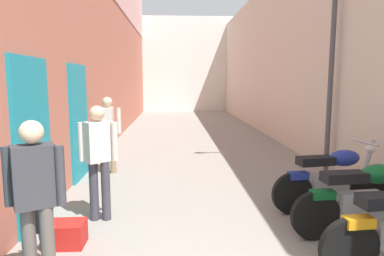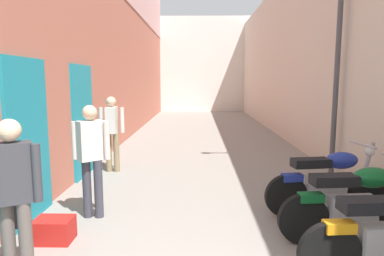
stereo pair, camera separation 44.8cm
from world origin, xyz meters
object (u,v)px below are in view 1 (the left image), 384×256
(motorcycle_fourth, at_px, (333,177))
(street_lamp, at_px, (329,30))
(umbrella_leaning, at_px, (33,205))
(pedestrian_mid_alley, at_px, (99,154))
(pedestrian_by_doorway, at_px, (35,196))
(motorcycle_third, at_px, (365,197))
(pedestrian_further_down, at_px, (108,129))
(plastic_crate, at_px, (65,234))

(motorcycle_fourth, xyz_separation_m, street_lamp, (0.70, 1.94, 2.36))
(umbrella_leaning, bearing_deg, pedestrian_mid_alley, 72.94)
(pedestrian_by_doorway, xyz_separation_m, street_lamp, (4.20, 3.75, 1.94))
(pedestrian_mid_alley, bearing_deg, motorcycle_third, -11.69)
(umbrella_leaning, xyz_separation_m, street_lamp, (4.40, 3.34, 2.18))
(pedestrian_mid_alley, bearing_deg, umbrella_leaning, -107.06)
(pedestrian_by_doorway, distance_m, pedestrian_further_down, 4.07)
(motorcycle_fourth, bearing_deg, umbrella_leaning, -159.22)
(pedestrian_by_doorway, xyz_separation_m, umbrella_leaning, (-0.20, 0.41, -0.24))
(pedestrian_by_doorway, distance_m, street_lamp, 5.96)
(pedestrian_further_down, relative_size, umbrella_leaning, 1.63)
(pedestrian_by_doorway, relative_size, street_lamp, 0.32)
(pedestrian_mid_alley, distance_m, street_lamp, 4.93)
(pedestrian_by_doorway, bearing_deg, pedestrian_mid_alley, 83.67)
(pedestrian_by_doorway, xyz_separation_m, pedestrian_further_down, (-0.14, 4.07, 0.00))
(pedestrian_further_down, bearing_deg, pedestrian_by_doorway, -88.05)
(pedestrian_mid_alley, bearing_deg, pedestrian_by_doorway, -96.33)
(motorcycle_third, height_order, motorcycle_fourth, same)
(motorcycle_fourth, distance_m, street_lamp, 3.13)
(pedestrian_mid_alley, distance_m, umbrella_leaning, 1.32)
(motorcycle_third, relative_size, umbrella_leaning, 1.91)
(plastic_crate, bearing_deg, motorcycle_fourth, 14.16)
(pedestrian_further_down, xyz_separation_m, plastic_crate, (0.07, -3.15, -0.78))
(pedestrian_by_doorway, height_order, pedestrian_further_down, same)
(motorcycle_fourth, height_order, plastic_crate, motorcycle_fourth)
(motorcycle_third, distance_m, street_lamp, 3.71)
(motorcycle_third, xyz_separation_m, pedestrian_further_down, (-3.64, 3.10, 0.42))
(motorcycle_third, height_order, pedestrian_mid_alley, pedestrian_mid_alley)
(pedestrian_mid_alley, height_order, umbrella_leaning, pedestrian_mid_alley)
(motorcycle_fourth, xyz_separation_m, pedestrian_by_doorway, (-3.50, -1.81, 0.42))
(pedestrian_further_down, xyz_separation_m, umbrella_leaning, (-0.06, -3.65, -0.24))
(pedestrian_by_doorway, relative_size, umbrella_leaning, 1.63)
(motorcycle_third, distance_m, pedestrian_further_down, 4.80)
(motorcycle_fourth, height_order, pedestrian_further_down, pedestrian_further_down)
(motorcycle_fourth, relative_size, umbrella_leaning, 1.91)
(plastic_crate, bearing_deg, pedestrian_by_doorway, -85.83)
(motorcycle_fourth, distance_m, plastic_crate, 3.70)
(plastic_crate, distance_m, street_lamp, 5.80)
(pedestrian_further_down, distance_m, umbrella_leaning, 3.66)
(pedestrian_by_doorway, bearing_deg, plastic_crate, 94.17)
(pedestrian_further_down, height_order, plastic_crate, pedestrian_further_down)
(motorcycle_fourth, relative_size, plastic_crate, 4.18)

